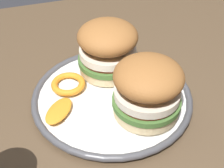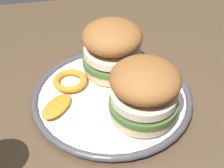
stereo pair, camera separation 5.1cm
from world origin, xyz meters
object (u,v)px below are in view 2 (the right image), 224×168
Objects in this scene: dining_table at (120,131)px; sandwich_half_left at (112,47)px; sandwich_half_right at (144,91)px; dinner_plate at (112,97)px.

sandwich_half_left reaches higher than dining_table.
sandwich_half_right reaches higher than dining_table.
dining_table is 0.11m from dinner_plate.
dinner_plate is 1.98× the size of sandwich_half_right.
sandwich_half_left is 0.13m from sandwich_half_right.
sandwich_half_left reaches higher than dinner_plate.
dinner_plate is at bearing 36.05° from dining_table.
dining_table is 0.18m from sandwich_half_left.
sandwich_half_right is (-0.04, 0.06, 0.06)m from dinner_plate.
dining_table is 9.47× the size of sandwich_half_right.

